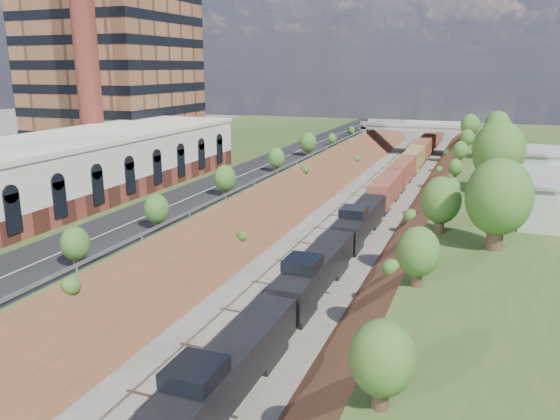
% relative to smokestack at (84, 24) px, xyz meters
% --- Properties ---
extents(platform_left, '(44.00, 180.00, 5.00)m').
position_rel_smokestack_xyz_m(platform_left, '(3.00, 4.00, -22.50)').
color(platform_left, '#365121').
rests_on(platform_left, ground).
extents(embankment_left, '(10.00, 180.00, 10.00)m').
position_rel_smokestack_xyz_m(embankment_left, '(25.00, 4.00, -25.00)').
color(embankment_left, brown).
rests_on(embankment_left, ground).
extents(embankment_right, '(10.00, 180.00, 10.00)m').
position_rel_smokestack_xyz_m(embankment_right, '(47.00, 4.00, -25.00)').
color(embankment_right, brown).
rests_on(embankment_right, ground).
extents(rail_left_track, '(1.58, 180.00, 0.18)m').
position_rel_smokestack_xyz_m(rail_left_track, '(33.40, 4.00, -24.91)').
color(rail_left_track, gray).
rests_on(rail_left_track, ground).
extents(rail_right_track, '(1.58, 180.00, 0.18)m').
position_rel_smokestack_xyz_m(rail_right_track, '(38.60, 4.00, -24.91)').
color(rail_right_track, gray).
rests_on(rail_right_track, ground).
extents(road, '(8.00, 180.00, 0.10)m').
position_rel_smokestack_xyz_m(road, '(20.50, 4.00, -19.95)').
color(road, black).
rests_on(road, platform_left).
extents(guardrail, '(0.10, 171.00, 0.70)m').
position_rel_smokestack_xyz_m(guardrail, '(24.60, 3.80, -19.45)').
color(guardrail, '#99999E').
rests_on(guardrail, platform_left).
extents(commercial_building, '(14.30, 62.30, 7.00)m').
position_rel_smokestack_xyz_m(commercial_building, '(8.00, -18.00, -16.49)').
color(commercial_building, brown).
rests_on(commercial_building, platform_left).
extents(smokestack, '(3.20, 3.20, 40.00)m').
position_rel_smokestack_xyz_m(smokestack, '(0.00, 0.00, 0.00)').
color(smokestack, brown).
rests_on(smokestack, platform_left).
extents(overpass, '(24.50, 8.30, 7.40)m').
position_rel_smokestack_xyz_m(overpass, '(36.00, 66.00, -20.08)').
color(overpass, gray).
rests_on(overpass, ground).
extents(white_building_far, '(8.00, 10.00, 3.60)m').
position_rel_smokestack_xyz_m(white_building_far, '(59.00, 18.00, -18.20)').
color(white_building_far, silver).
rests_on(white_building_far, platform_right).
extents(tree_right_large, '(5.25, 5.25, 7.61)m').
position_rel_smokestack_xyz_m(tree_right_large, '(53.00, -16.00, -15.62)').
color(tree_right_large, '#473323').
rests_on(tree_right_large, platform_right).
extents(tree_left_crest, '(2.45, 2.45, 3.55)m').
position_rel_smokestack_xyz_m(tree_left_crest, '(24.20, -36.00, -17.96)').
color(tree_left_crest, '#473323').
rests_on(tree_left_crest, platform_left).
extents(freight_train, '(2.75, 141.14, 4.55)m').
position_rel_smokestack_xyz_m(freight_train, '(38.60, 29.11, -22.57)').
color(freight_train, black).
rests_on(freight_train, ground).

